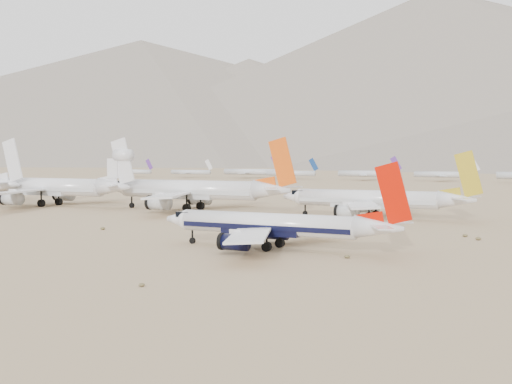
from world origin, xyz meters
TOP-DOWN VIEW (x-y plane):
  - ground at (0.00, 0.00)m, footprint 7000.00×7000.00m
  - main_airliner at (11.88, 4.94)m, footprint 38.81×37.90m
  - row2_gold_tail at (10.89, 61.49)m, footprint 44.65×43.67m
  - row2_orange_tail at (-38.77, 62.17)m, footprint 54.68×53.49m
  - row2_white_trijet at (-85.14, 57.34)m, footprint 56.24×54.96m
  - distant_storage_row at (-3.66, 315.20)m, footprint 503.92×63.77m
  - desert_scrub at (4.15, -25.57)m, footprint 261.14×125.48m

SIDE VIEW (x-z plane):
  - ground at x=0.00m, z-range 0.00..0.00m
  - desert_scrub at x=4.15m, z-range -0.03..0.60m
  - main_airliner at x=11.88m, z-range -3.08..10.61m
  - distant_storage_row at x=-3.66m, z-range -2.87..11.67m
  - row2_gold_tail at x=10.89m, z-range -3.50..12.40m
  - row2_orange_tail at x=-38.77m, z-range -4.28..15.23m
  - row2_white_trijet at x=-85.14m, z-range -4.19..15.73m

